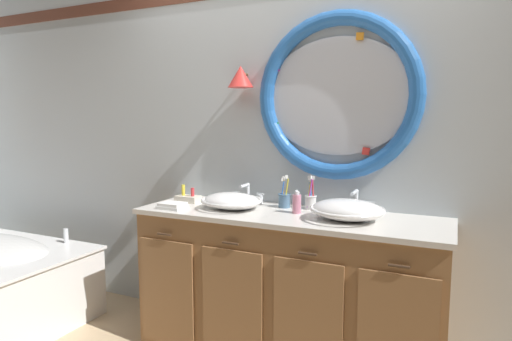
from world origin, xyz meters
TOP-DOWN VIEW (x-y plane):
  - back_wall_assembly at (0.02, 0.58)m, footprint 6.40×0.26m
  - vanity_counter at (0.09, 0.27)m, footprint 1.86×0.61m
  - sink_basin_left at (-0.28, 0.24)m, footprint 0.39×0.39m
  - sink_basin_right at (0.45, 0.24)m, footprint 0.42×0.42m
  - faucet_set_left at (-0.28, 0.47)m, footprint 0.24×0.14m
  - faucet_set_right at (0.45, 0.46)m, footprint 0.22×0.15m
  - toothbrush_holder_left at (0.01, 0.42)m, footprint 0.08×0.08m
  - toothbrush_holder_right at (0.18, 0.44)m, footprint 0.08×0.08m
  - soap_dispenser at (0.14, 0.29)m, footprint 0.05×0.06m
  - folded_hand_towel at (-0.62, 0.09)m, footprint 0.16×0.13m
  - toiletry_basket at (-0.65, 0.31)m, footprint 0.17×0.10m

SIDE VIEW (x-z plane):
  - vanity_counter at x=0.09m, z-range 0.00..0.90m
  - folded_hand_towel at x=-0.62m, z-range 0.90..0.93m
  - toiletry_basket at x=-0.65m, z-range 0.87..0.98m
  - sink_basin_left at x=-0.28m, z-range 0.90..1.00m
  - toothbrush_holder_left at x=0.01m, z-range 0.85..1.06m
  - faucet_set_left at x=-0.28m, z-range 0.88..1.02m
  - toothbrush_holder_right at x=0.18m, z-range 0.85..1.06m
  - faucet_set_right at x=0.45m, z-range 0.88..1.03m
  - sink_basin_right at x=0.45m, z-range 0.90..1.02m
  - soap_dispenser at x=0.14m, z-range 0.89..1.03m
  - back_wall_assembly at x=0.02m, z-range 0.03..2.63m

